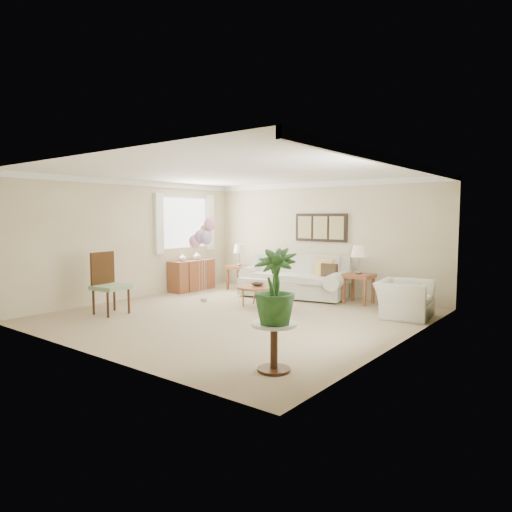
{
  "coord_description": "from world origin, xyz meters",
  "views": [
    {
      "loc": [
        5.28,
        -6.3,
        1.81
      ],
      "look_at": [
        -0.06,
        0.6,
        1.05
      ],
      "focal_mm": 32.0,
      "sensor_mm": 36.0,
      "label": 1
    }
  ],
  "objects_px": {
    "sofa": "(294,280)",
    "armchair": "(405,299)",
    "balloon_cluster": "(203,234)",
    "accent_chair": "(108,282)",
    "coffee_table": "(257,288)"
  },
  "relations": [
    {
      "from": "coffee_table",
      "to": "accent_chair",
      "type": "xyz_separation_m",
      "value": [
        -1.78,
        -2.22,
        0.21
      ]
    },
    {
      "from": "accent_chair",
      "to": "balloon_cluster",
      "type": "height_order",
      "value": "balloon_cluster"
    },
    {
      "from": "armchair",
      "to": "balloon_cluster",
      "type": "xyz_separation_m",
      "value": [
        -3.91,
        -1.13,
        1.1
      ]
    },
    {
      "from": "sofa",
      "to": "armchair",
      "type": "relative_size",
      "value": 2.7
    },
    {
      "from": "accent_chair",
      "to": "balloon_cluster",
      "type": "bearing_deg",
      "value": 73.71
    },
    {
      "from": "accent_chair",
      "to": "balloon_cluster",
      "type": "distance_m",
      "value": 2.2
    },
    {
      "from": "sofa",
      "to": "coffee_table",
      "type": "height_order",
      "value": "sofa"
    },
    {
      "from": "armchair",
      "to": "accent_chair",
      "type": "relative_size",
      "value": 0.88
    },
    {
      "from": "sofa",
      "to": "accent_chair",
      "type": "height_order",
      "value": "accent_chair"
    },
    {
      "from": "sofa",
      "to": "balloon_cluster",
      "type": "distance_m",
      "value": 2.31
    },
    {
      "from": "balloon_cluster",
      "to": "accent_chair",
      "type": "bearing_deg",
      "value": -106.29
    },
    {
      "from": "coffee_table",
      "to": "balloon_cluster",
      "type": "relative_size",
      "value": 0.46
    },
    {
      "from": "sofa",
      "to": "accent_chair",
      "type": "distance_m",
      "value": 4.03
    },
    {
      "from": "accent_chair",
      "to": "balloon_cluster",
      "type": "xyz_separation_m",
      "value": [
        0.57,
        1.95,
        0.84
      ]
    },
    {
      "from": "armchair",
      "to": "balloon_cluster",
      "type": "bearing_deg",
      "value": 98.96
    }
  ]
}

